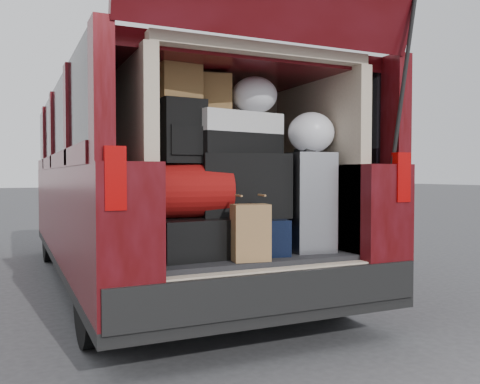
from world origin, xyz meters
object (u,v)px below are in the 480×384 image
Objects in this scene: black_hardshell at (184,236)px; red_duffel at (187,191)px; navy_hardshell at (248,235)px; twotone_duffel at (234,134)px; silver_roller at (304,201)px; black_soft_case at (242,186)px; backpack at (182,131)px; kraft_bag at (250,233)px.

black_hardshell is 1.17× the size of red_duffel.
navy_hardshell is 0.85× the size of twotone_duffel.
silver_roller is 1.13× the size of black_soft_case.
silver_roller is at bearing -3.23° from black_soft_case.
twotone_duffel reaches higher than silver_roller.
backpack reaches higher than silver_roller.
black_soft_case is (0.09, 0.31, 0.26)m from kraft_bag.
kraft_bag is 0.42m from black_soft_case.
black_hardshell is 0.28m from red_duffel.
black_hardshell is 1.53× the size of backpack.
black_hardshell is at bearing 179.76° from silver_roller.
red_duffel is at bearing -18.08° from backpack.
twotone_duffel is (0.35, 0.05, 0.63)m from black_hardshell.
backpack reaches higher than black_soft_case.
navy_hardshell is at bearing -7.75° from backpack.
twotone_duffel is (0.36, 0.08, 0.00)m from backpack.
black_hardshell is at bearing 53.96° from backpack.
backpack reaches higher than black_hardshell.
black_soft_case is at bearing -4.16° from backpack.
silver_roller is at bearing 4.52° from navy_hardshell.
black_soft_case is (0.37, -0.02, 0.30)m from black_hardshell.
black_hardshell is 0.82m from silver_roller.
backpack is at bearing -178.03° from silver_roller.
black_hardshell is at bearing 176.15° from twotone_duffel.
silver_roller is 0.58m from kraft_bag.
silver_roller is at bearing -28.29° from twotone_duffel.
black_hardshell is at bearing -176.40° from black_soft_case.
twotone_duffel is (-0.06, 0.09, 0.64)m from navy_hardshell.
backpack is (-0.39, -0.01, 0.33)m from black_soft_case.
twotone_duffel is at bearing 16.15° from red_duffel.
backpack is (-0.42, 0.01, 0.63)m from navy_hardshell.
kraft_bag is at bearing -52.98° from black_hardshell.
navy_hardshell is at bearing 179.52° from silver_roller.
black_soft_case reaches higher than kraft_bag.
navy_hardshell is 0.44m from silver_roller.
silver_roller is (0.38, -0.04, 0.20)m from navy_hardshell.
twotone_duffel reaches higher than red_duffel.
black_hardshell is at bearing -175.01° from navy_hardshell.
kraft_bag is 0.58× the size of black_soft_case.
black_soft_case is at bearing -6.17° from black_hardshell.
navy_hardshell is 1.00× the size of red_duffel.
backpack reaches higher than kraft_bag.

